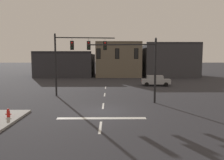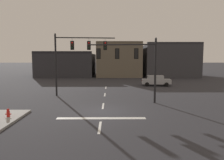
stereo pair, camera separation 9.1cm
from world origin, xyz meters
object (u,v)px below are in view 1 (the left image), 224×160
object	(u,v)px
fire_hydrant	(8,114)
signal_mast_near_side	(132,59)
signal_mast_far_side	(75,52)
car_lot_nearside	(155,80)

from	to	relation	value
fire_hydrant	signal_mast_near_side	bearing A→B (deg)	30.93
signal_mast_far_side	fire_hydrant	bearing A→B (deg)	-108.57
car_lot_nearside	fire_hydrant	xyz separation A→B (m)	(-14.40, -18.19, -0.53)
signal_mast_far_side	signal_mast_near_side	bearing A→B (deg)	-32.68
car_lot_nearside	fire_hydrant	distance (m)	23.20
signal_mast_far_side	car_lot_nearside	world-z (taller)	signal_mast_far_side
signal_mast_near_side	signal_mast_far_side	size ratio (longest dim) A/B	0.94
signal_mast_near_side	car_lot_nearside	size ratio (longest dim) A/B	1.44
fire_hydrant	car_lot_nearside	bearing A→B (deg)	51.64
car_lot_nearside	fire_hydrant	bearing A→B (deg)	-128.36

